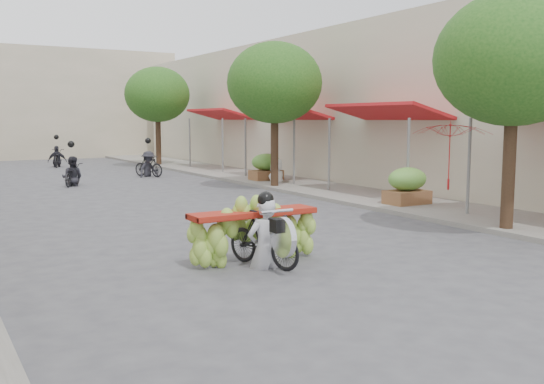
# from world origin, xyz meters

# --- Properties ---
(ground) EXTENTS (120.00, 120.00, 0.00)m
(ground) POSITION_xyz_m (0.00, 0.00, 0.00)
(ground) COLOR #4F4F53
(ground) RESTS_ON ground
(sidewalk_right) EXTENTS (4.00, 60.00, 0.12)m
(sidewalk_right) POSITION_xyz_m (7.00, 15.00, 0.06)
(sidewalk_right) COLOR gray
(sidewalk_right) RESTS_ON ground
(shophouse_row_right) EXTENTS (9.77, 40.00, 6.00)m
(shophouse_row_right) POSITION_xyz_m (11.99, 14.00, 3.00)
(shophouse_row_right) COLOR beige
(shophouse_row_right) RESTS_ON ground
(far_building) EXTENTS (20.00, 6.00, 7.00)m
(far_building) POSITION_xyz_m (0.00, 38.00, 3.50)
(far_building) COLOR #BDAF95
(far_building) RESTS_ON ground
(street_tree_near) EXTENTS (3.40, 3.40, 5.25)m
(street_tree_near) POSITION_xyz_m (5.40, 4.00, 3.78)
(street_tree_near) COLOR #3A2719
(street_tree_near) RESTS_ON ground
(street_tree_mid) EXTENTS (3.40, 3.40, 5.25)m
(street_tree_mid) POSITION_xyz_m (5.40, 14.00, 3.78)
(street_tree_mid) COLOR #3A2719
(street_tree_mid) RESTS_ON ground
(street_tree_far) EXTENTS (3.40, 3.40, 5.25)m
(street_tree_far) POSITION_xyz_m (5.40, 26.00, 3.78)
(street_tree_far) COLOR #3A2719
(street_tree_far) RESTS_ON ground
(produce_crate_mid) EXTENTS (1.20, 0.88, 1.16)m
(produce_crate_mid) POSITION_xyz_m (6.20, 8.00, 0.71)
(produce_crate_mid) COLOR brown
(produce_crate_mid) RESTS_ON ground
(produce_crate_far) EXTENTS (1.20, 0.88, 1.16)m
(produce_crate_far) POSITION_xyz_m (6.20, 16.00, 0.71)
(produce_crate_far) COLOR brown
(produce_crate_far) RESTS_ON ground
(banana_motorbike) EXTENTS (2.32, 1.83, 2.21)m
(banana_motorbike) POSITION_xyz_m (-0.74, 4.23, 0.73)
(banana_motorbike) COLOR black
(banana_motorbike) RESTS_ON ground
(market_umbrella) EXTENTS (2.20, 2.20, 1.75)m
(market_umbrella) POSITION_xyz_m (5.85, 6.09, 2.48)
(market_umbrella) COLOR red
(market_umbrella) RESTS_ON ground
(pedestrian) EXTENTS (1.03, 0.86, 1.80)m
(pedestrian) POSITION_xyz_m (6.13, 15.05, 1.02)
(pedestrian) COLOR silver
(pedestrian) RESTS_ON ground
(bg_motorbike_a) EXTENTS (1.23, 1.57, 1.95)m
(bg_motorbike_a) POSITION_xyz_m (-0.69, 18.70, 0.77)
(bg_motorbike_a) COLOR black
(bg_motorbike_a) RESTS_ON ground
(bg_motorbike_b) EXTENTS (1.19, 1.65, 1.95)m
(bg_motorbike_b) POSITION_xyz_m (3.02, 20.77, 0.86)
(bg_motorbike_b) COLOR black
(bg_motorbike_b) RESTS_ON ground
(bg_motorbike_c) EXTENTS (1.10, 1.76, 1.95)m
(bg_motorbike_c) POSITION_xyz_m (0.69, 28.45, 0.79)
(bg_motorbike_c) COLOR black
(bg_motorbike_c) RESTS_ON ground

